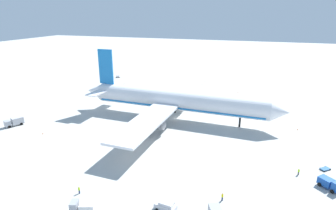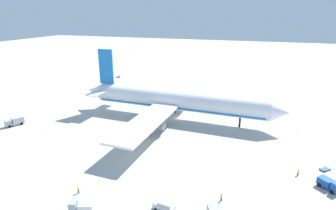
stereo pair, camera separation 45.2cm
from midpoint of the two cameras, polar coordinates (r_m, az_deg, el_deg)
name	(u,v)px [view 2 (the right image)]	position (r m, az deg, el deg)	size (l,w,h in m)	color
ground_plane	(178,119)	(102.14, 2.21, -2.80)	(600.00, 600.00, 0.00)	#B2B2AD
airliner	(175,100)	(100.19, 1.59, 0.93)	(75.56, 75.66, 23.82)	white
service_truck_0	(15,121)	(109.08, -28.70, -2.93)	(4.70, 6.24, 2.71)	#999EA5
service_truck_2	(329,184)	(72.88, 30.26, -13.74)	(4.83, 4.71, 2.51)	#194CA5
service_truck_3	(81,207)	(59.72, -17.09, -19.26)	(4.98, 3.45, 2.59)	#999EA5
service_van	(165,206)	(58.06, -0.47, -19.94)	(4.54, 2.49, 1.97)	silver
baggage_cart_0	(118,76)	(168.66, -10.02, 5.80)	(2.87, 2.35, 1.39)	gray
baggage_cart_1	(325,169)	(80.63, 29.54, -11.33)	(2.74, 2.69, 0.40)	#26598C
ground_worker_0	(298,172)	(75.21, 25.22, -12.29)	(0.50, 0.50, 1.66)	#3F3F47
ground_worker_2	(221,197)	(61.51, 11.07, -17.97)	(0.57, 0.57, 1.78)	navy
ground_worker_3	(78,190)	(65.41, -17.66, -16.18)	(0.57, 0.57, 1.65)	navy
traffic_cone_0	(43,133)	(98.07, -24.08, -5.26)	(0.36, 0.36, 0.55)	orange
traffic_cone_1	(238,92)	(138.44, 14.29, 2.51)	(0.36, 0.36, 0.55)	orange
traffic_cone_2	(120,85)	(150.60, -9.75, 4.10)	(0.36, 0.36, 0.55)	orange
traffic_cone_3	(163,87)	(144.86, -0.86, 3.79)	(0.36, 0.36, 0.55)	orange
traffic_cone_4	(298,130)	(101.74, 25.13, -4.57)	(0.36, 0.36, 0.55)	orange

